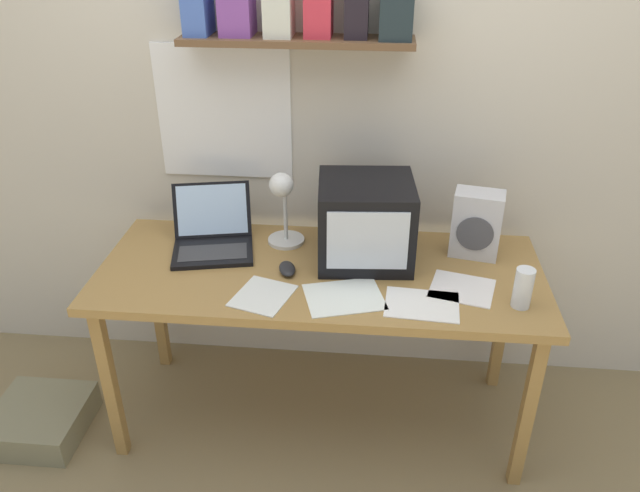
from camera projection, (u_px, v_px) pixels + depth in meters
name	position (u px, v px, depth m)	size (l,w,h in m)	color
ground_plane	(320.00, 414.00, 2.72)	(12.00, 12.00, 0.00)	#877450
back_wall	(329.00, 88.00, 2.47)	(5.60, 0.24, 2.60)	beige
corner_desk	(320.00, 283.00, 2.39)	(1.68, 0.68, 0.74)	#A37A40
crt_monitor	(365.00, 221.00, 2.35)	(0.38, 0.37, 0.31)	black
laptop	(213.00, 233.00, 2.48)	(0.37, 0.37, 0.22)	black
desk_lamp	(283.00, 202.00, 2.41)	(0.15, 0.18, 0.32)	silver
juice_glass	(523.00, 290.00, 2.11)	(0.06, 0.06, 0.14)	white
space_heater	(476.00, 224.00, 2.39)	(0.20, 0.15, 0.26)	silver
computer_mouse	(287.00, 269.00, 2.33)	(0.09, 0.12, 0.03)	#232326
open_notebook	(462.00, 288.00, 2.23)	(0.26, 0.24, 0.00)	white
printed_handout	(422.00, 304.00, 2.15)	(0.27, 0.21, 0.00)	white
loose_paper_near_monitor	(263.00, 296.00, 2.19)	(0.24, 0.25, 0.00)	white
loose_paper_near_laptop	(344.00, 297.00, 2.19)	(0.31, 0.28, 0.00)	white
floor_cushion	(40.00, 420.00, 2.60)	(0.37, 0.37, 0.13)	gray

